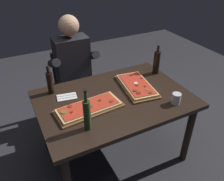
# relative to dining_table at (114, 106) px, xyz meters

# --- Properties ---
(ground_plane) EXTENTS (6.40, 6.40, 0.00)m
(ground_plane) POSITION_rel_dining_table_xyz_m (0.00, 0.00, -0.64)
(ground_plane) COLOR #2D2D33
(dining_table) EXTENTS (1.40, 0.96, 0.74)m
(dining_table) POSITION_rel_dining_table_xyz_m (0.00, 0.00, 0.00)
(dining_table) COLOR black
(dining_table) RESTS_ON ground_plane
(pizza_rectangular_front) EXTENTS (0.60, 0.29, 0.05)m
(pizza_rectangular_front) POSITION_rel_dining_table_xyz_m (-0.28, -0.06, 0.11)
(pizza_rectangular_front) COLOR brown
(pizza_rectangular_front) RESTS_ON dining_table
(pizza_rectangular_left) EXTENTS (0.35, 0.55, 0.05)m
(pizza_rectangular_left) POSITION_rel_dining_table_xyz_m (0.28, 0.06, 0.12)
(pizza_rectangular_left) COLOR brown
(pizza_rectangular_left) RESTS_ON dining_table
(wine_bottle_dark) EXTENTS (0.06, 0.06, 0.35)m
(wine_bottle_dark) POSITION_rel_dining_table_xyz_m (-0.37, -0.28, 0.23)
(wine_bottle_dark) COLOR #233819
(wine_bottle_dark) RESTS_ON dining_table
(oil_bottle_amber) EXTENTS (0.06, 0.06, 0.28)m
(oil_bottle_amber) POSITION_rel_dining_table_xyz_m (-0.50, 0.35, 0.21)
(oil_bottle_amber) COLOR black
(oil_bottle_amber) RESTS_ON dining_table
(vinegar_bottle_green) EXTENTS (0.07, 0.07, 0.32)m
(vinegar_bottle_green) POSITION_rel_dining_table_xyz_m (0.63, 0.22, 0.22)
(vinegar_bottle_green) COLOR black
(vinegar_bottle_green) RESTS_ON dining_table
(tumbler_near_camera) EXTENTS (0.08, 0.08, 0.10)m
(tumbler_near_camera) POSITION_rel_dining_table_xyz_m (0.45, -0.32, 0.15)
(tumbler_near_camera) COLOR silver
(tumbler_near_camera) RESTS_ON dining_table
(napkin_cutlery_set) EXTENTS (0.20, 0.14, 0.01)m
(napkin_cutlery_set) POSITION_rel_dining_table_xyz_m (-0.39, 0.21, 0.10)
(napkin_cutlery_set) COLOR white
(napkin_cutlery_set) RESTS_ON dining_table
(diner_chair) EXTENTS (0.44, 0.44, 0.87)m
(diner_chair) POSITION_rel_dining_table_xyz_m (-0.14, 0.86, -0.16)
(diner_chair) COLOR black
(diner_chair) RESTS_ON ground_plane
(seated_diner) EXTENTS (0.53, 0.41, 1.33)m
(seated_diner) POSITION_rel_dining_table_xyz_m (-0.14, 0.74, 0.10)
(seated_diner) COLOR #23232D
(seated_diner) RESTS_ON ground_plane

